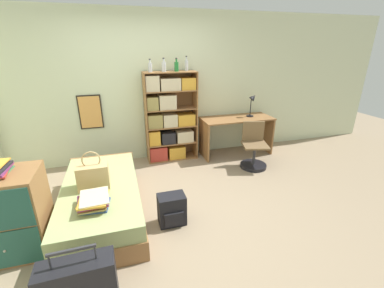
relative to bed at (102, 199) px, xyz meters
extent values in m
plane|color=gray|center=(0.78, -0.02, -0.21)|extent=(14.00, 14.00, 0.00)
cube|color=beige|center=(0.78, 1.66, 1.09)|extent=(10.00, 0.06, 2.60)
cube|color=black|center=(-0.14, 1.61, 0.75)|extent=(0.38, 0.02, 0.58)
cube|color=#DB994C|center=(-0.14, 1.60, 0.75)|extent=(0.34, 0.01, 0.54)
cube|color=olive|center=(0.00, -0.02, -0.09)|extent=(0.92, 1.91, 0.23)
cube|color=#9EAD70|center=(0.00, -0.02, 0.12)|extent=(0.89, 1.88, 0.19)
cube|color=olive|center=(0.00, 0.91, 0.00)|extent=(0.92, 0.04, 0.42)
cube|color=tan|center=(-0.05, -0.05, 0.36)|extent=(0.35, 0.23, 0.29)
torus|color=tan|center=(-0.05, -0.05, 0.57)|extent=(0.21, 0.02, 0.21)
cube|color=#334C84|center=(-0.02, -0.49, 0.22)|extent=(0.30, 0.31, 0.02)
cube|color=gold|center=(-0.04, -0.48, 0.24)|extent=(0.27, 0.31, 0.02)
cube|color=#99894C|center=(-0.05, -0.50, 0.25)|extent=(0.29, 0.31, 0.01)
cube|color=#B2382D|center=(-0.04, -0.49, 0.27)|extent=(0.31, 0.29, 0.02)
cube|color=#7A336B|center=(-0.05, -0.49, 0.29)|extent=(0.32, 0.33, 0.01)
cube|color=gold|center=(-0.04, -0.48, 0.30)|extent=(0.32, 0.38, 0.01)
cube|color=gold|center=(-0.04, -0.50, 0.32)|extent=(0.28, 0.35, 0.02)
cube|color=beige|center=(-0.02, -0.49, 0.33)|extent=(0.30, 0.37, 0.01)
cylinder|color=#2D2D33|center=(-0.26, -1.39, 0.40)|extent=(0.01, 0.01, 0.12)
cylinder|color=#2D2D33|center=(0.04, -1.38, 0.40)|extent=(0.01, 0.01, 0.12)
cube|color=#2D2D33|center=(-0.11, -1.38, 0.46)|extent=(0.33, 0.03, 0.02)
cube|color=olive|center=(-0.84, -0.41, 0.23)|extent=(0.65, 0.54, 0.88)
cube|color=#1E4C42|center=(-0.84, -0.69, 0.02)|extent=(0.61, 0.01, 0.40)
sphere|color=#B2A893|center=(-0.84, -0.70, 0.02)|extent=(0.02, 0.02, 0.02)
cube|color=olive|center=(0.77, 1.44, 0.60)|extent=(0.02, 0.33, 1.61)
cube|color=olive|center=(1.67, 1.44, 0.60)|extent=(0.02, 0.33, 1.61)
cube|color=olive|center=(1.22, 1.60, 0.60)|extent=(0.92, 0.01, 1.61)
cube|color=olive|center=(1.22, 1.44, -0.20)|extent=(0.88, 0.33, 0.02)
cube|color=olive|center=(1.22, 1.44, 0.11)|extent=(0.88, 0.33, 0.02)
cube|color=olive|center=(1.22, 1.44, 0.43)|extent=(0.88, 0.33, 0.02)
cube|color=olive|center=(1.22, 1.44, 0.76)|extent=(0.88, 0.33, 0.02)
cube|color=olive|center=(1.22, 1.44, 1.08)|extent=(0.88, 0.33, 0.02)
cube|color=olive|center=(1.22, 1.44, 1.39)|extent=(0.88, 0.33, 0.02)
cube|color=#B2382D|center=(0.95, 1.42, -0.06)|extent=(0.32, 0.25, 0.26)
cube|color=gold|center=(1.30, 1.42, -0.08)|extent=(0.30, 0.25, 0.23)
cube|color=gold|center=(0.89, 1.42, 0.25)|extent=(0.20, 0.25, 0.26)
cube|color=#232328|center=(1.14, 1.42, 0.23)|extent=(0.24, 0.25, 0.21)
cube|color=beige|center=(1.46, 1.42, 0.23)|extent=(0.30, 0.25, 0.21)
cube|color=#99894C|center=(0.91, 1.42, 0.56)|extent=(0.25, 0.25, 0.24)
cube|color=beige|center=(1.19, 1.42, 0.56)|extent=(0.25, 0.25, 0.22)
cube|color=gold|center=(1.48, 1.42, 0.55)|extent=(0.31, 0.25, 0.20)
cube|color=#99894C|center=(0.88, 1.42, 0.88)|extent=(0.20, 0.25, 0.23)
cube|color=beige|center=(1.15, 1.42, 0.89)|extent=(0.30, 0.25, 0.25)
cube|color=beige|center=(0.90, 1.42, 1.22)|extent=(0.23, 0.25, 0.26)
cube|color=beige|center=(1.21, 1.42, 1.19)|extent=(0.34, 0.25, 0.21)
cube|color=gold|center=(1.52, 1.42, 1.19)|extent=(0.25, 0.25, 0.20)
cylinder|color=#B7BCC1|center=(0.89, 1.40, 1.47)|extent=(0.07, 0.07, 0.15)
cylinder|color=#B7BCC1|center=(0.89, 1.40, 1.57)|extent=(0.03, 0.03, 0.05)
cylinder|color=#232328|center=(0.89, 1.40, 1.60)|extent=(0.03, 0.03, 0.02)
cylinder|color=#B7BCC1|center=(1.11, 1.40, 1.48)|extent=(0.07, 0.07, 0.16)
cylinder|color=#B7BCC1|center=(1.11, 1.40, 1.58)|extent=(0.03, 0.03, 0.05)
cylinder|color=#232328|center=(1.11, 1.40, 1.61)|extent=(0.03, 0.03, 0.02)
cylinder|color=#1E6B2D|center=(1.33, 1.40, 1.47)|extent=(0.07, 0.07, 0.15)
cylinder|color=#1E6B2D|center=(1.33, 1.40, 1.57)|extent=(0.03, 0.03, 0.05)
cylinder|color=#232328|center=(1.33, 1.40, 1.61)|extent=(0.03, 0.03, 0.02)
cylinder|color=#B7BCC1|center=(1.52, 1.45, 1.48)|extent=(0.06, 0.06, 0.17)
cylinder|color=#B7BCC1|center=(1.52, 1.45, 1.60)|extent=(0.02, 0.02, 0.05)
cylinder|color=#232328|center=(1.52, 1.45, 1.64)|extent=(0.03, 0.03, 0.02)
cube|color=olive|center=(2.47, 1.32, 0.51)|extent=(1.36, 0.58, 0.02)
cube|color=olive|center=(1.81, 1.32, 0.15)|extent=(0.03, 0.54, 0.71)
cube|color=olive|center=(3.13, 1.32, 0.15)|extent=(0.03, 0.54, 0.71)
cylinder|color=black|center=(2.76, 1.34, 0.53)|extent=(0.14, 0.14, 0.02)
cylinder|color=black|center=(2.76, 1.34, 0.70)|extent=(0.02, 0.02, 0.33)
cone|color=black|center=(2.80, 1.34, 0.89)|extent=(0.15, 0.12, 0.15)
cylinder|color=black|center=(2.51, 0.64, -0.18)|extent=(0.46, 0.46, 0.06)
cylinder|color=#333338|center=(2.51, 0.64, -0.01)|extent=(0.05, 0.05, 0.40)
cube|color=brown|center=(2.51, 0.64, 0.21)|extent=(0.51, 0.51, 0.03)
cube|color=brown|center=(2.56, 0.83, 0.40)|extent=(0.37, 0.14, 0.35)
cube|color=black|center=(0.80, -0.44, -0.02)|extent=(0.32, 0.22, 0.38)
cube|color=black|center=(0.80, -0.57, -0.08)|extent=(0.23, 0.03, 0.17)
camera|label=1|loc=(0.30, -2.98, 1.80)|focal=24.00mm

